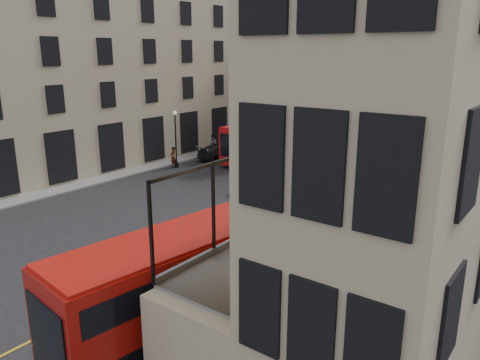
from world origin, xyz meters
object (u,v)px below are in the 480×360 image
Objects in this scene: pedestrian_a at (213,143)px; pedestrian_c at (400,141)px; bus_far at (255,139)px; pedestrian_b at (331,151)px; car_c at (223,151)px; street_lamp_b at (357,132)px; street_lamp_a at (176,143)px; traffic_light_near at (290,185)px; cafe_chair_c at (311,239)px; traffic_light_far at (255,130)px; cafe_table_near at (240,245)px; car_b at (355,179)px; cafe_table_far at (312,205)px; bus_near at (211,278)px; car_a at (258,180)px; cafe_chair_b at (314,235)px; cyclist at (267,172)px; pedestrian_e at (173,157)px; cafe_chair_a at (252,286)px; bicycle at (240,193)px; pedestrian_d at (477,154)px; cafe_chair_d at (370,212)px; cafe_table_mid at (271,224)px.

pedestrian_a is 21.11m from pedestrian_c.
bus_far reaches higher than pedestrian_b.
street_lamp_b is at bearing -119.40° from car_c.
pedestrian_b is (10.16, 11.72, -1.49)m from street_lamp_a.
traffic_light_near is 14.88m from cafe_chair_c.
traffic_light_far is 5.40× the size of cafe_table_near.
pedestrian_c is at bearing 60.55° from car_b.
pedestrian_c is 2.30× the size of cafe_table_far.
car_c is (-15.06, 1.78, 0.05)m from car_b.
car_a is at bearing 120.16° from bus_near.
cafe_chair_b is (1.29, -2.20, -0.16)m from cafe_table_far.
cafe_chair_b is 0.35m from cafe_chair_c.
cafe_table_near is at bearing -137.07° from cyclist.
cafe_table_near is (23.25, -20.26, 4.09)m from pedestrian_e.
bicycle is at bearing 127.92° from cafe_chair_a.
cafe_chair_c is at bearing -131.92° from cyclist.
cafe_chair_c is at bearing 94.61° from cafe_chair_a.
cafe_chair_c is at bearing 170.07° from pedestrian_d.
cafe_chair_d is at bearing -66.02° from street_lamp_b.
pedestrian_a is at bearing 131.61° from cafe_table_near.
cafe_table_mid is (18.70, -25.49, 2.93)m from bus_far.
bus_far is at bearing -128.22° from street_lamp_b.
cafe_chair_d reaches higher than pedestrian_c.
traffic_light_near is 16.17m from cafe_table_near.
pedestrian_b is at bearing 111.68° from cafe_table_near.
cafe_chair_c is at bearing -97.29° from cafe_chair_d.
car_a is 2.52× the size of pedestrian_d.
traffic_light_near is 2.38× the size of bicycle.
cafe_table_near is at bearing -112.17° from car_b.
cafe_chair_a is (14.76, -22.72, 4.01)m from cyclist.
cafe_chair_b is (24.05, -17.89, 2.49)m from street_lamp_a.
traffic_light_far is at bearing 134.32° from pedestrian_b.
pedestrian_b reaches higher than pedestrian_d.
traffic_light_near reaches higher than pedestrian_e.
cafe_table_mid is (12.46, -17.07, 4.34)m from car_a.
car_a is at bearing -92.52° from street_lamp_b.
pedestrian_d is (20.23, 9.01, -1.53)m from traffic_light_far.
car_c is 9.52m from cyclist.
car_c reaches higher than pedestrian_c.
car_c is at bearing 50.94° from pedestrian_c.
bus_far is 31.75m from cafe_table_mid.
bus_far is 29.99m from cafe_chair_d.
traffic_light_near is 5.02× the size of cafe_chair_d.
street_lamp_a is 25.78m from pedestrian_c.
cafe_chair_c is at bearing 60.78° from cafe_table_near.
street_lamp_b is 33.51m from cafe_chair_d.
cafe_chair_b reaches higher than car_c.
pedestrian_b is 2.39× the size of cafe_table_mid.
pedestrian_a is (-18.31, 4.11, 0.17)m from car_b.
pedestrian_a reaches higher than pedestrian_b.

